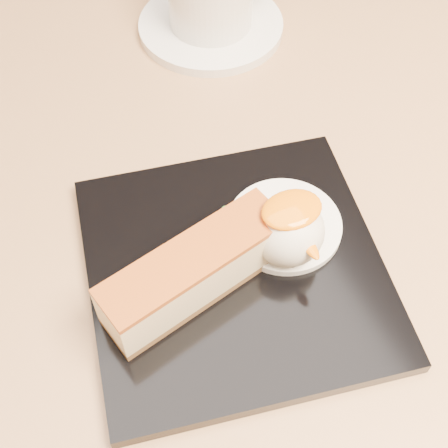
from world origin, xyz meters
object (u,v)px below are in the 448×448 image
dessert_plate (235,269)px  saucer (211,26)px  cheesecake (194,271)px  table (175,315)px  ice_cream_scoop (288,231)px

dessert_plate → saucer: (0.11, 0.28, -0.00)m
cheesecake → table: bearing=77.4°
table → saucer: size_ratio=5.33×
cheesecake → ice_cream_scoop: 0.08m
table → dessert_plate: 0.18m
ice_cream_scoop → dessert_plate: bearing=172.9°
dessert_plate → cheesecake: cheesecake is taller
dessert_plate → ice_cream_scoop: 0.05m
table → dessert_plate: bearing=-62.0°
table → cheesecake: (-0.00, -0.07, 0.19)m
cheesecake → saucer: bearing=51.2°
table → saucer: 0.30m
ice_cream_scoop → saucer: size_ratio=0.36×
dessert_plate → ice_cream_scoop: bearing=-7.1°
ice_cream_scoop → saucer: ice_cream_scoop is taller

